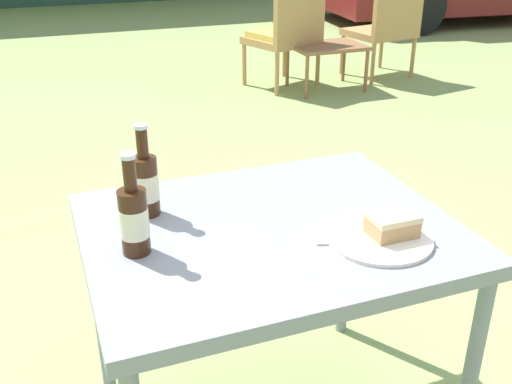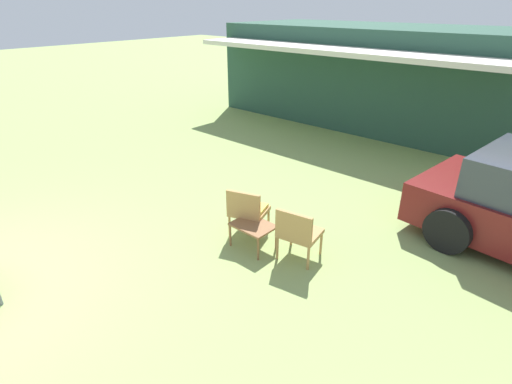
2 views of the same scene
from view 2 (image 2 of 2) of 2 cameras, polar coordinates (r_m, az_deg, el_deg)
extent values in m
cube|color=#284C3D|center=(12.72, 17.40, 15.71)|extent=(8.98, 3.77, 2.66)
cube|color=silver|center=(10.43, 11.73, 19.11)|extent=(8.53, 1.20, 0.12)
cylinder|color=black|center=(7.98, 31.21, 0.04)|extent=(0.68, 0.27, 0.66)
cylinder|color=black|center=(6.31, 25.73, -4.98)|extent=(0.68, 0.27, 0.66)
cylinder|color=#B2844C|center=(6.28, 1.80, -3.95)|extent=(0.04, 0.04, 0.36)
cylinder|color=#B2844C|center=(6.44, -2.12, -3.15)|extent=(0.04, 0.04, 0.36)
cylinder|color=#B2844C|center=(5.94, 0.31, -5.82)|extent=(0.04, 0.04, 0.36)
cylinder|color=#B2844C|center=(6.11, -3.80, -4.91)|extent=(0.04, 0.04, 0.36)
cube|color=#B2844C|center=(6.08, -0.97, -2.72)|extent=(0.66, 0.63, 0.06)
cube|color=#B2844C|center=(5.81, -1.84, -1.77)|extent=(0.51, 0.22, 0.37)
cube|color=gold|center=(6.06, -0.98, -2.26)|extent=(0.58, 0.54, 0.05)
cylinder|color=#B2844C|center=(5.76, 9.27, -7.26)|extent=(0.04, 0.04, 0.36)
cylinder|color=#B2844C|center=(5.92, 5.08, -6.02)|extent=(0.04, 0.04, 0.36)
cylinder|color=#B2844C|center=(5.43, 7.47, -9.37)|extent=(0.04, 0.04, 0.36)
cylinder|color=#B2844C|center=(5.60, 3.06, -7.98)|extent=(0.04, 0.04, 0.36)
cube|color=#B2844C|center=(5.56, 6.32, -5.82)|extent=(0.60, 0.57, 0.06)
cube|color=#B2844C|center=(5.28, 5.40, -4.86)|extent=(0.53, 0.14, 0.37)
cube|color=brown|center=(5.75, -0.42, -4.80)|extent=(0.60, 0.44, 0.03)
cylinder|color=brown|center=(5.89, -3.68, -6.20)|extent=(0.03, 0.03, 0.35)
cylinder|color=brown|center=(5.57, 0.31, -8.19)|extent=(0.03, 0.03, 0.35)
cylinder|color=brown|center=(6.13, -1.08, -4.78)|extent=(0.03, 0.03, 0.35)
cylinder|color=brown|center=(5.82, 2.88, -6.58)|extent=(0.03, 0.03, 0.35)
camera|label=1|loc=(6.02, -52.36, -2.97)|focal=42.00mm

